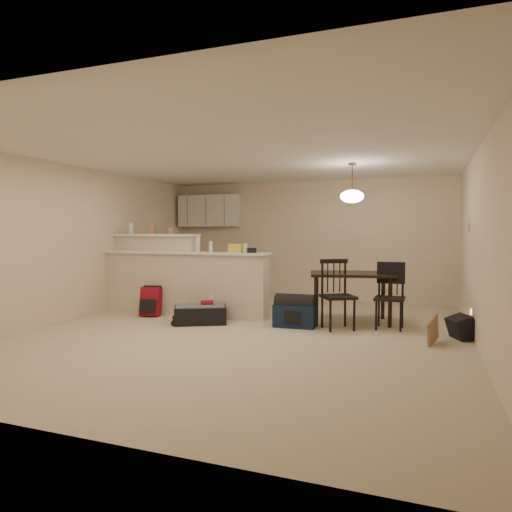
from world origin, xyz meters
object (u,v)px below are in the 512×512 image
at_px(dining_chair_near, 338,295).
at_px(red_backpack, 151,302).
at_px(suitcase, 200,315).
at_px(navy_duffel, 295,316).
at_px(black_daypack, 461,328).
at_px(dining_chair_far, 390,297).
at_px(pendant_lamp, 352,196).
at_px(dining_table, 351,279).

relative_size(dining_chair_near, red_backpack, 2.11).
distance_m(suitcase, red_backpack, 1.10).
relative_size(navy_duffel, black_daypack, 1.82).
height_order(dining_chair_near, suitcase, dining_chair_near).
bearing_deg(dining_chair_far, red_backpack, -174.02).
bearing_deg(pendant_lamp, red_backpack, -169.01).
distance_m(dining_chair_near, black_daypack, 1.69).
bearing_deg(black_daypack, pendant_lamp, 43.68).
bearing_deg(pendant_lamp, black_daypack, -22.20).
height_order(pendant_lamp, dining_chair_far, pendant_lamp).
xyz_separation_m(pendant_lamp, black_daypack, (1.56, -0.63, -1.84)).
distance_m(dining_chair_near, red_backpack, 3.18).
distance_m(dining_table, navy_duffel, 1.10).
relative_size(pendant_lamp, suitcase, 0.78).
xyz_separation_m(dining_chair_far, red_backpack, (-3.88, -0.32, -0.24)).
bearing_deg(dining_table, suitcase, -171.79).
distance_m(dining_table, suitcase, 2.44).
xyz_separation_m(suitcase, navy_duffel, (1.47, 0.25, 0.04)).
bearing_deg(dining_table, black_daypack, -35.93).
bearing_deg(navy_duffel, dining_chair_near, 0.57).
height_order(navy_duffel, black_daypack, navy_duffel).
xyz_separation_m(dining_table, black_daypack, (1.56, -0.63, -0.54)).
bearing_deg(dining_chair_far, navy_duffel, -165.34).
height_order(pendant_lamp, dining_chair_near, pendant_lamp).
height_order(dining_table, black_daypack, dining_table).
relative_size(dining_table, dining_chair_near, 1.39).
bearing_deg(dining_chair_near, dining_chair_far, -9.89).
height_order(pendant_lamp, suitcase, pendant_lamp).
relative_size(red_backpack, navy_duffel, 0.78).
bearing_deg(dining_chair_far, black_daypack, -17.43).
height_order(dining_table, pendant_lamp, pendant_lamp).
distance_m(red_backpack, navy_duffel, 2.53).
bearing_deg(navy_duffel, suitcase, -172.96).
bearing_deg(suitcase, navy_duffel, -18.43).
distance_m(dining_chair_far, navy_duffel, 1.41).
bearing_deg(pendant_lamp, suitcase, -158.05).
relative_size(dining_chair_near, black_daypack, 3.00).
xyz_separation_m(dining_table, pendant_lamp, (-0.00, 0.00, 1.30)).
xyz_separation_m(pendant_lamp, dining_chair_near, (-0.10, -0.60, -1.48)).
bearing_deg(red_backpack, dining_chair_far, -6.50).
height_order(dining_table, red_backpack, dining_table).
distance_m(dining_table, dining_chair_near, 0.63).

